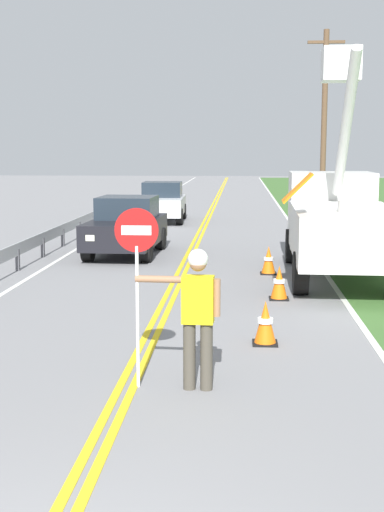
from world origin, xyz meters
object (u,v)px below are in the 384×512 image
Objects in this scene: stop_sign_paddle at (137,257)px; traffic_cone_tail at (269,261)px; flagger_worker at (197,310)px; traffic_cone_mid at (279,283)px; oncoming_sedan_nearest at (126,227)px; oncoming_sedan_second at (162,202)px; utility_bucket_truck at (338,217)px; utility_pole_mid at (324,118)px; traffic_cone_lead at (265,323)px.

traffic_cone_tail is (2.02, 8.48, -1.37)m from stop_sign_paddle.
stop_sign_paddle is (-0.77, 0.04, 0.66)m from flagger_worker.
stop_sign_paddle is at bearing -111.03° from traffic_cone_mid.
traffic_cone_tail is (4.03, -2.96, -0.50)m from oncoming_sedan_nearest.
oncoming_sedan_second is at bearing 107.91° from traffic_cone_tail.
utility_bucket_truck is at bearing -26.77° from oncoming_sedan_nearest.
utility_pole_mid is 12.63× the size of traffic_cone_lead.
traffic_cone_tail is at bearing 81.63° from flagger_worker.
oncoming_sedan_nearest is 9.59m from oncoming_sedan_second.
traffic_cone_mid is at bearing -117.45° from utility_bucket_truck.
stop_sign_paddle is 11.65m from oncoming_sedan_nearest.
stop_sign_paddle is at bearing -80.02° from oncoming_sedan_nearest.
utility_bucket_truck is at bearing 71.16° from flagger_worker.
oncoming_sedan_second is (-0.02, 9.59, 0.00)m from oncoming_sedan_nearest.
oncoming_sedan_second is at bearing 104.98° from traffic_cone_mid.
flagger_worker is 0.27× the size of utility_bucket_truck.
oncoming_sedan_nearest and oncoming_sedan_second have the same top height.
oncoming_sedan_second is at bearing 90.12° from oncoming_sedan_nearest.
oncoming_sedan_second is (-2.03, 21.03, -0.88)m from stop_sign_paddle.
traffic_cone_mid is 1.00× the size of traffic_cone_tail.
utility_pole_mid is 21.81m from traffic_cone_mid.
traffic_cone_lead is (-3.70, -24.51, -4.27)m from utility_pole_mid.
traffic_cone_lead is at bearing -107.18° from utility_bucket_truck.
flagger_worker is at bearing -3.13° from stop_sign_paddle.
traffic_cone_tail is at bearing -177.49° from utility_bucket_truck.
stop_sign_paddle reaches higher than traffic_cone_lead.
stop_sign_paddle reaches higher than oncoming_sedan_second.
traffic_cone_mid is 2.97m from traffic_cone_tail.
utility_bucket_truck reaches higher than traffic_cone_mid.
traffic_cone_mid is at bearing -88.13° from traffic_cone_tail.
traffic_cone_mid is at bearing 68.97° from stop_sign_paddle.
flagger_worker is at bearing -113.54° from traffic_cone_lead.
flagger_worker reaches higher than traffic_cone_mid.
stop_sign_paddle reaches higher than traffic_cone_mid.
oncoming_sedan_nearest is at bearing 153.23° from utility_bucket_truck.
utility_pole_mid reaches higher than traffic_cone_mid.
traffic_cone_tail is (4.05, -12.54, -0.50)m from oncoming_sedan_second.
flagger_worker is 11.82m from oncoming_sedan_nearest.
stop_sign_paddle is at bearing -103.41° from traffic_cone_tail.
oncoming_sedan_second reaches higher than traffic_cone_tail.
oncoming_sedan_nearest is at bearing 103.61° from flagger_worker.
traffic_cone_lead is at bearing -78.78° from oncoming_sedan_second.
utility_bucket_truck is 9.81× the size of traffic_cone_mid.
traffic_cone_tail is (-0.10, 2.97, 0.00)m from traffic_cone_mid.
utility_bucket_truck is (2.93, 8.60, 0.37)m from flagger_worker.
utility_pole_mid is (7.44, 5.62, 3.77)m from oncoming_sedan_second.
utility_bucket_truck reaches higher than oncoming_sedan_second.
utility_bucket_truck is 18.45m from utility_pole_mid.
utility_pole_mid is (5.41, 26.65, 2.90)m from stop_sign_paddle.
traffic_cone_mid and traffic_cone_tail have the same top height.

